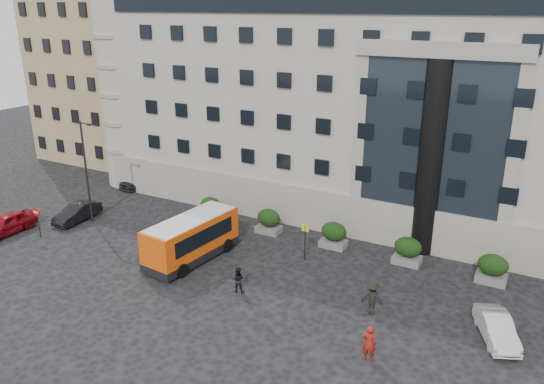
{
  "coord_description": "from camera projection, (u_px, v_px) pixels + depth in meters",
  "views": [
    {
      "loc": [
        18.86,
        -23.89,
        16.14
      ],
      "look_at": [
        3.85,
        3.49,
        5.0
      ],
      "focal_mm": 35.0,
      "sensor_mm": 36.0,
      "label": 1
    }
  ],
  "objects": [
    {
      "name": "bus_stop_sign",
      "position": [
        305.0,
        236.0,
        34.75
      ],
      "size": [
        0.5,
        0.08,
        2.52
      ],
      "color": "#262628",
      "rests_on": "ground"
    },
    {
      "name": "street_lamp",
      "position": [
        86.0,
        168.0,
        40.11
      ],
      "size": [
        1.16,
        0.18,
        8.0
      ],
      "color": "#262628",
      "rests_on": "ground"
    },
    {
      "name": "pedestrian_c",
      "position": [
        372.0,
        298.0,
        28.96
      ],
      "size": [
        1.32,
        0.88,
        1.9
      ],
      "primitive_type": "imported",
      "rotation": [
        0.0,
        0.0,
        3.29
      ],
      "color": "black",
      "rests_on": "ground"
    },
    {
      "name": "hedge_b",
      "position": [
        269.0,
        221.0,
        39.28
      ],
      "size": [
        1.8,
        1.26,
        1.84
      ],
      "color": "#5C5C5A",
      "rests_on": "ground"
    },
    {
      "name": "entrance_column",
      "position": [
        431.0,
        160.0,
        34.58
      ],
      "size": [
        1.8,
        1.8,
        13.0
      ],
      "primitive_type": "cylinder",
      "color": "black",
      "rests_on": "ground"
    },
    {
      "name": "apartment_near",
      "position": [
        121.0,
        63.0,
        57.72
      ],
      "size": [
        14.0,
        14.0,
        20.0
      ],
      "primitive_type": "cube",
      "color": "#968257",
      "rests_on": "ground"
    },
    {
      "name": "apartment_far",
      "position": [
        197.0,
        43.0,
        73.61
      ],
      "size": [
        13.0,
        13.0,
        22.0
      ],
      "primitive_type": "cube",
      "color": "brown",
      "rests_on": "ground"
    },
    {
      "name": "hedge_a",
      "position": [
        211.0,
        208.0,
        41.63
      ],
      "size": [
        1.8,
        1.26,
        1.84
      ],
      "color": "#5C5C5A",
      "rests_on": "ground"
    },
    {
      "name": "parked_car_a",
      "position": [
        6.0,
        224.0,
        39.16
      ],
      "size": [
        1.85,
        4.57,
        1.55
      ],
      "primitive_type": "imported",
      "rotation": [
        0.0,
        0.0,
        0.0
      ],
      "color": "maroon",
      "rests_on": "ground"
    },
    {
      "name": "parked_car_b",
      "position": [
        77.0,
        213.0,
        41.48
      ],
      "size": [
        1.7,
        4.21,
        1.36
      ],
      "primitive_type": "imported",
      "rotation": [
        0.0,
        0.0,
        0.06
      ],
      "color": "black",
      "rests_on": "ground"
    },
    {
      "name": "pedestrian_b",
      "position": [
        238.0,
        280.0,
        31.16
      ],
      "size": [
        0.93,
        0.83,
        1.59
      ],
      "primitive_type": "imported",
      "rotation": [
        0.0,
        0.0,
        3.49
      ],
      "color": "black",
      "rests_on": "ground"
    },
    {
      "name": "ground",
      "position": [
        193.0,
        272.0,
        33.69
      ],
      "size": [
        120.0,
        120.0,
        0.0
      ],
      "primitive_type": "plane",
      "color": "black",
      "rests_on": "ground"
    },
    {
      "name": "hedge_c",
      "position": [
        334.0,
        235.0,
        36.93
      ],
      "size": [
        1.8,
        1.26,
        1.84
      ],
      "color": "#5C5C5A",
      "rests_on": "ground"
    },
    {
      "name": "hedge_d",
      "position": [
        408.0,
        250.0,
        34.57
      ],
      "size": [
        1.8,
        1.26,
        1.84
      ],
      "color": "#5C5C5A",
      "rests_on": "ground"
    },
    {
      "name": "parked_car_d",
      "position": [
        159.0,
        169.0,
        52.09
      ],
      "size": [
        2.93,
        5.49,
        1.47
      ],
      "primitive_type": "imported",
      "rotation": [
        0.0,
        0.0,
        -0.09
      ],
      "color": "black",
      "rests_on": "ground"
    },
    {
      "name": "no_entry_sign",
      "position": [
        37.0,
        216.0,
        38.17
      ],
      "size": [
        0.64,
        0.16,
        2.32
      ],
      "color": "#262628",
      "rests_on": "ground"
    },
    {
      "name": "white_taxi",
      "position": [
        497.0,
        328.0,
        26.8
      ],
      "size": [
        2.83,
        4.12,
        1.29
      ],
      "primitive_type": "imported",
      "rotation": [
        0.0,
        0.0,
        0.42
      ],
      "color": "silver",
      "rests_on": "ground"
    },
    {
      "name": "parked_car_c",
      "position": [
        141.0,
        178.0,
        49.67
      ],
      "size": [
        2.12,
        4.97,
        1.43
      ],
      "primitive_type": "imported",
      "rotation": [
        0.0,
        0.0,
        0.02
      ],
      "color": "black",
      "rests_on": "ground"
    },
    {
      "name": "pedestrian_a",
      "position": [
        369.0,
        343.0,
        25.12
      ],
      "size": [
        0.75,
        0.55,
        1.88
      ],
      "primitive_type": "imported",
      "rotation": [
        0.0,
        0.0,
        3.3
      ],
      "color": "#A61610",
      "rests_on": "ground"
    },
    {
      "name": "civic_building",
      "position": [
        396.0,
        90.0,
        46.12
      ],
      "size": [
        44.0,
        24.0,
        18.0
      ],
      "primitive_type": "cube",
      "color": "#9D978B",
      "rests_on": "ground"
    },
    {
      "name": "red_truck",
      "position": [
        180.0,
        167.0,
        50.78
      ],
      "size": [
        3.0,
        5.25,
        2.67
      ],
      "rotation": [
        0.0,
        0.0,
        -0.17
      ],
      "color": "maroon",
      "rests_on": "ground"
    },
    {
      "name": "hedge_e",
      "position": [
        492.0,
        268.0,
        32.22
      ],
      "size": [
        1.8,
        1.26,
        1.84
      ],
      "color": "#5C5C5A",
      "rests_on": "ground"
    },
    {
      "name": "minibus",
      "position": [
        191.0,
        237.0,
        34.92
      ],
      "size": [
        3.19,
        7.2,
        2.92
      ],
      "rotation": [
        0.0,
        0.0,
        -0.1
      ],
      "color": "#E14D0A",
      "rests_on": "ground"
    }
  ]
}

